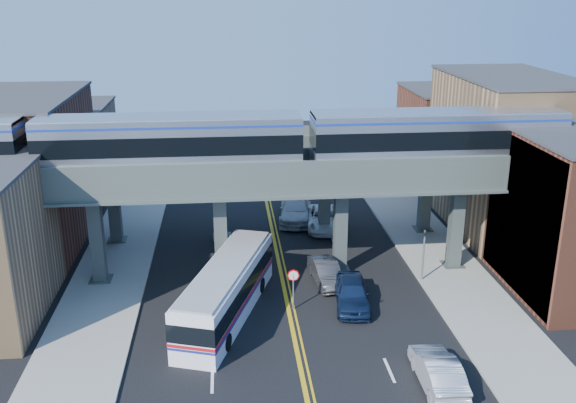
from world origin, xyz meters
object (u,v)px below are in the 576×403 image
at_px(traffic_signal, 424,249).
at_px(transit_bus, 227,291).
at_px(transit_train, 170,142).
at_px(car_lane_d, 295,210).
at_px(car_parked_curb, 438,371).
at_px(car_lane_b, 326,273).
at_px(stop_sign, 293,283).
at_px(car_lane_a, 352,293).
at_px(car_lane_c, 324,218).

distance_m(traffic_signal, transit_bus, 13.34).
distance_m(transit_train, car_lane_d, 16.30).
height_order(transit_train, car_parked_curb, transit_train).
bearing_deg(car_lane_b, stop_sign, -132.82).
bearing_deg(traffic_signal, car_lane_b, 176.33).
bearing_deg(transit_train, car_lane_d, 49.47).
xyz_separation_m(car_lane_a, car_lane_b, (-1.06, 3.33, -0.12)).
height_order(car_lane_a, car_parked_curb, car_lane_a).
distance_m(car_lane_c, car_lane_d, 2.95).
height_order(traffic_signal, car_lane_a, traffic_signal).
bearing_deg(transit_train, traffic_signal, -7.07).
xyz_separation_m(transit_bus, car_lane_c, (7.92, 13.82, -0.77)).
bearing_deg(car_lane_a, car_lane_c, 94.87).
distance_m(transit_train, car_lane_a, 14.64).
distance_m(car_lane_d, car_parked_curb, 24.47).
relative_size(stop_sign, traffic_signal, 0.64).
relative_size(transit_train, traffic_signal, 12.34).
relative_size(car_lane_b, car_lane_d, 0.72).
bearing_deg(traffic_signal, car_lane_a, -151.09).
bearing_deg(traffic_signal, car_lane_d, 119.36).
bearing_deg(car_parked_curb, transit_bus, -37.94).
relative_size(transit_train, stop_sign, 19.24).
bearing_deg(car_lane_b, transit_train, 164.67).
bearing_deg(traffic_signal, stop_sign, -161.37).
bearing_deg(car_lane_b, car_lane_d, 87.31).
relative_size(transit_train, car_parked_curb, 10.23).
distance_m(transit_train, traffic_signal, 17.72).
relative_size(car_lane_d, car_parked_curb, 1.27).
bearing_deg(car_lane_d, car_lane_a, -75.49).
bearing_deg(car_lane_c, traffic_signal, -58.58).
bearing_deg(transit_bus, car_lane_a, -68.81).
relative_size(transit_bus, car_lane_b, 2.69).
bearing_deg(car_lane_b, car_lane_c, 76.17).
xyz_separation_m(transit_train, stop_sign, (7.22, -5.00, -7.64)).
distance_m(transit_bus, car_lane_a, 7.65).
xyz_separation_m(transit_train, car_lane_d, (9.04, 10.57, -8.49)).
distance_m(transit_bus, car_parked_curb, 13.10).
height_order(car_lane_b, car_lane_d, car_lane_d).
relative_size(car_lane_a, car_lane_c, 0.87).
distance_m(traffic_signal, car_lane_d, 14.49).
bearing_deg(car_lane_a, traffic_signal, 35.14).
bearing_deg(car_parked_curb, transit_train, -44.39).
xyz_separation_m(traffic_signal, car_lane_c, (-4.98, 10.50, -1.50)).
height_order(traffic_signal, car_lane_c, traffic_signal).
height_order(traffic_signal, car_lane_b, traffic_signal).
relative_size(transit_train, car_lane_a, 10.02).
xyz_separation_m(transit_train, car_lane_b, (9.76, -1.59, -8.66)).
distance_m(traffic_signal, car_lane_a, 6.22).
xyz_separation_m(transit_train, transit_bus, (3.21, -5.32, -7.83)).
distance_m(car_lane_a, car_lane_b, 3.50).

